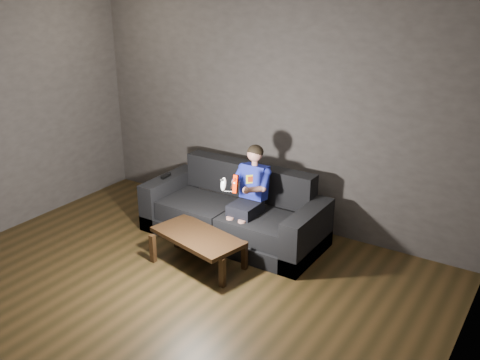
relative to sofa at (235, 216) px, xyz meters
The scene contains 9 objects.
floor 1.85m from the sofa, 86.71° to the right, with size 5.00×5.00×0.00m, color black.
back_wall 1.28m from the sofa, 81.03° to the left, with size 5.00×0.04×2.70m, color #332E2D.
right_wall 3.37m from the sofa, 35.11° to the right, with size 0.04×5.00×2.70m, color #332E2D.
sofa is the anchor object (origin of this frame).
child 0.48m from the sofa, 13.47° to the right, with size 0.43×0.52×1.05m.
wii_remote_red 0.83m from the sofa, 55.47° to the right, with size 0.05×0.07×0.19m.
nunchuk_white 0.76m from the sofa, 70.02° to the right, with size 0.07×0.10×0.15m.
wii_remote_black 0.99m from the sofa, behind, with size 0.06×0.17×0.03m.
coffee_table 0.76m from the sofa, 86.78° to the right, with size 1.06×0.69×0.36m.
Camera 1 is at (2.97, -2.82, 2.87)m, focal length 40.00 mm.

